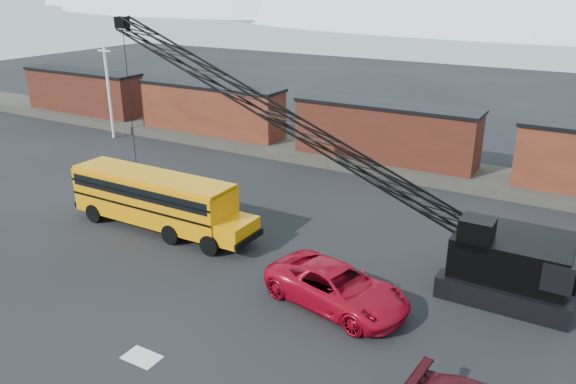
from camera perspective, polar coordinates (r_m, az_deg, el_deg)
name	(u,v)px	position (r m, az deg, el deg)	size (l,w,h in m)	color
ground	(199,304)	(25.25, -9.06, -11.17)	(160.00, 160.00, 0.00)	black
gravel_berm	(383,163)	(42.79, 9.62, 2.92)	(120.00, 5.00, 0.70)	#46423A
boxcar_west_far	(84,91)	(60.78, -20.04, 9.59)	(13.70, 3.10, 4.17)	#4A1B14
boxcar_west_near	(211,108)	(49.78, -7.81, 8.41)	(13.70, 3.10, 4.17)	#471B14
boxcar_mid	(385,132)	(42.13, 9.82, 6.04)	(13.70, 3.10, 4.17)	#4A1B14
utility_pole	(109,91)	(52.00, -17.74, 9.72)	(1.40, 0.24, 8.00)	silver
snow_patch	(142,357)	(22.56, -14.62, -15.94)	(1.40, 0.90, 0.02)	silver
school_bus	(158,199)	(32.07, -13.09, -0.73)	(11.65, 2.65, 3.19)	orange
red_pickup	(337,287)	(24.49, 5.00, -9.60)	(2.99, 6.49, 1.80)	#A6081D
crawler_crane	(299,128)	(27.98, 1.12, 6.49)	(24.42, 4.20, 11.58)	black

